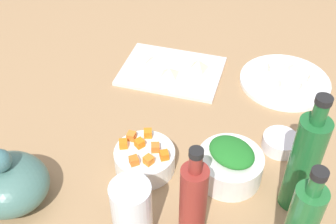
% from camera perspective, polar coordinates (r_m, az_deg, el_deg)
% --- Properties ---
extents(tabletop, '(1.90, 1.90, 0.03)m').
position_cam_1_polar(tabletop, '(1.06, -0.00, -2.61)').
color(tabletop, '#A07C53').
rests_on(tabletop, ground).
extents(cutting_board, '(0.29, 0.22, 0.01)m').
position_cam_1_polar(cutting_board, '(1.22, 0.48, 5.51)').
color(cutting_board, silver).
rests_on(cutting_board, tabletop).
extents(plate_tofu, '(0.25, 0.25, 0.01)m').
position_cam_1_polar(plate_tofu, '(1.23, 15.36, 3.98)').
color(plate_tofu, white).
rests_on(plate_tofu, tabletop).
extents(bowl_greens, '(0.14, 0.14, 0.06)m').
position_cam_1_polar(bowl_greens, '(0.93, 8.25, -7.26)').
color(bowl_greens, white).
rests_on(bowl_greens, tabletop).
extents(bowl_carrots, '(0.13, 0.13, 0.05)m').
position_cam_1_polar(bowl_carrots, '(0.95, -3.12, -6.38)').
color(bowl_carrots, white).
rests_on(bowl_carrots, tabletop).
extents(bowl_small_side, '(0.08, 0.08, 0.04)m').
position_cam_1_polar(bowl_small_side, '(1.02, 14.78, -3.99)').
color(bowl_small_side, white).
rests_on(bowl_small_side, tabletop).
extents(teapot, '(0.18, 0.16, 0.14)m').
position_cam_1_polar(teapot, '(0.93, -20.67, -8.87)').
color(teapot, '#457065').
rests_on(teapot, tabletop).
extents(bottle_2, '(0.06, 0.06, 0.28)m').
position_cam_1_polar(bottle_2, '(0.85, 17.74, -6.49)').
color(bottle_2, '#1E622D').
rests_on(bottle_2, tabletop).
extents(bottle_3, '(0.05, 0.05, 0.23)m').
position_cam_1_polar(bottle_3, '(0.78, 3.38, -11.91)').
color(bottle_3, maroon).
rests_on(bottle_3, tabletop).
extents(drinking_glass_0, '(0.08, 0.08, 0.15)m').
position_cam_1_polar(drinking_glass_0, '(0.80, -4.84, -13.32)').
color(drinking_glass_0, white).
rests_on(drinking_glass_0, tabletop).
extents(carrot_cube_0, '(0.02, 0.02, 0.02)m').
position_cam_1_polar(carrot_cube_0, '(0.95, -2.71, -2.86)').
color(carrot_cube_0, orange).
rests_on(carrot_cube_0, bowl_carrots).
extents(carrot_cube_1, '(0.02, 0.02, 0.02)m').
position_cam_1_polar(carrot_cube_1, '(0.90, -2.62, -6.45)').
color(carrot_cube_1, orange).
rests_on(carrot_cube_1, bowl_carrots).
extents(carrot_cube_2, '(0.02, 0.02, 0.02)m').
position_cam_1_polar(carrot_cube_2, '(0.95, -4.92, -3.23)').
color(carrot_cube_2, orange).
rests_on(carrot_cube_2, bowl_carrots).
extents(carrot_cube_3, '(0.02, 0.02, 0.02)m').
position_cam_1_polar(carrot_cube_3, '(0.93, -6.00, -4.26)').
color(carrot_cube_3, orange).
rests_on(carrot_cube_3, bowl_carrots).
extents(carrot_cube_4, '(0.02, 0.02, 0.02)m').
position_cam_1_polar(carrot_cube_4, '(0.92, -1.71, -4.77)').
color(carrot_cube_4, orange).
rests_on(carrot_cube_4, bowl_carrots).
extents(carrot_cube_5, '(0.03, 0.03, 0.02)m').
position_cam_1_polar(carrot_cube_5, '(0.90, -4.58, -6.50)').
color(carrot_cube_5, orange).
rests_on(carrot_cube_5, bowl_carrots).
extents(carrot_cube_6, '(0.02, 0.02, 0.02)m').
position_cam_1_polar(carrot_cube_6, '(0.93, -3.83, -4.18)').
color(carrot_cube_6, orange).
rests_on(carrot_cube_6, bowl_carrots).
extents(carrot_cube_7, '(0.02, 0.02, 0.02)m').
position_cam_1_polar(carrot_cube_7, '(0.91, -0.51, -5.79)').
color(carrot_cube_7, orange).
rests_on(carrot_cube_7, bowl_carrots).
extents(chopped_greens_mound, '(0.13, 0.12, 0.03)m').
position_cam_1_polar(chopped_greens_mound, '(0.90, 8.53, -5.32)').
color(chopped_greens_mound, '#217225').
rests_on(chopped_greens_mound, bowl_greens).
extents(tofu_cube_0, '(0.03, 0.03, 0.02)m').
position_cam_1_polar(tofu_cube_0, '(1.20, 16.89, 3.57)').
color(tofu_cube_0, silver).
rests_on(tofu_cube_0, plate_tofu).
extents(tofu_cube_1, '(0.03, 0.03, 0.02)m').
position_cam_1_polar(tofu_cube_1, '(1.19, 15.19, 3.73)').
color(tofu_cube_1, white).
rests_on(tofu_cube_1, plate_tofu).
extents(tofu_cube_2, '(0.03, 0.03, 0.02)m').
position_cam_1_polar(tofu_cube_2, '(1.24, 13.82, 5.78)').
color(tofu_cube_2, silver).
rests_on(tofu_cube_2, plate_tofu).
extents(tofu_cube_3, '(0.03, 0.03, 0.02)m').
position_cam_1_polar(tofu_cube_3, '(1.23, 17.85, 4.50)').
color(tofu_cube_3, white).
rests_on(tofu_cube_3, plate_tofu).
extents(tofu_cube_4, '(0.03, 0.03, 0.02)m').
position_cam_1_polar(tofu_cube_4, '(1.26, 15.69, 5.92)').
color(tofu_cube_4, '#F1F0CB').
rests_on(tofu_cube_4, plate_tofu).
extents(dumpling_0, '(0.07, 0.07, 0.03)m').
position_cam_1_polar(dumpling_0, '(1.22, 4.10, 6.38)').
color(dumpling_0, beige).
rests_on(dumpling_0, cutting_board).
extents(dumpling_1, '(0.08, 0.08, 0.03)m').
position_cam_1_polar(dumpling_1, '(1.24, -1.77, 6.89)').
color(dumpling_1, beige).
rests_on(dumpling_1, cutting_board).
extents(dumpling_2, '(0.06, 0.07, 0.03)m').
position_cam_1_polar(dumpling_2, '(1.19, 0.17, 5.41)').
color(dumpling_2, beige).
rests_on(dumpling_2, cutting_board).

